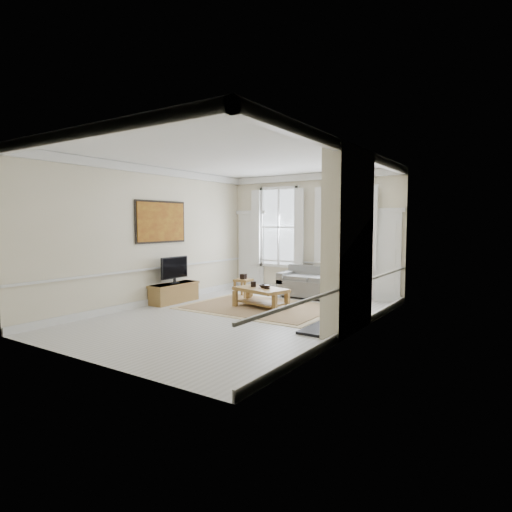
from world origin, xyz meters
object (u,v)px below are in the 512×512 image
Objects in this scene: side_table at (243,283)px; tv_stand at (174,293)px; sofa at (314,285)px; coffee_table at (261,291)px.

tv_stand is at bearing -124.17° from side_table.
sofa is 1.92m from side_table.
sofa reaches higher than tv_stand.
side_table reaches higher than tv_stand.
coffee_table is 1.02× the size of tv_stand.
side_table is (-1.61, -1.05, 0.04)m from sofa.
side_table reaches higher than coffee_table.
side_table is 0.36× the size of coffee_table.
tv_stand is (-1.06, -1.56, -0.15)m from side_table.
tv_stand is at bearing -150.09° from coffee_table.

